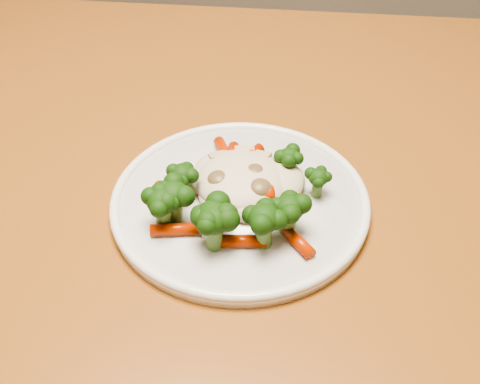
{
  "coord_description": "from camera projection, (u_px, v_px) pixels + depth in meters",
  "views": [
    {
      "loc": [
        -0.15,
        -0.5,
        1.17
      ],
      "look_at": [
        -0.24,
        -0.06,
        0.77
      ],
      "focal_mm": 45.0,
      "sensor_mm": 36.0,
      "label": 1
    }
  ],
  "objects": [
    {
      "name": "dining_table",
      "position": [
        281.0,
        230.0,
        0.73
      ],
      "size": [
        1.25,
        0.89,
        0.75
      ],
      "rotation": [
        0.0,
        0.0,
        0.09
      ],
      "color": "#985823",
      "rests_on": "ground"
    },
    {
      "name": "plate",
      "position": [
        240.0,
        203.0,
        0.61
      ],
      "size": [
        0.26,
        0.26,
        0.01
      ],
      "primitive_type": "cylinder",
      "color": "white",
      "rests_on": "dining_table"
    },
    {
      "name": "meal",
      "position": [
        233.0,
        195.0,
        0.58
      ],
      "size": [
        0.18,
        0.18,
        0.04
      ],
      "color": "beige",
      "rests_on": "plate"
    }
  ]
}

